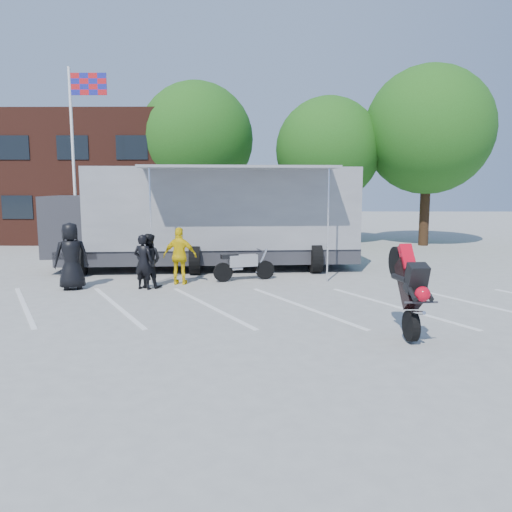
{
  "coord_description": "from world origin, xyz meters",
  "views": [
    {
      "loc": [
        1.55,
        -11.53,
        3.06
      ],
      "look_at": [
        1.41,
        1.05,
        1.3
      ],
      "focal_mm": 35.0,
      "sensor_mm": 36.0,
      "label": 1
    }
  ],
  "objects_px": {
    "spectator_leather_c": "(149,261)",
    "transporter_truck": "(211,269)",
    "flagpole": "(78,139)",
    "spectator_leather_a": "(71,256)",
    "tree_right": "(428,130)",
    "spectator_hivis": "(180,256)",
    "parked_motorcycle": "(244,280)",
    "stunt_bike_rider": "(398,333)",
    "tree_mid": "(328,150)",
    "spectator_leather_b": "(143,262)",
    "tree_left": "(196,140)"
  },
  "relations": [
    {
      "from": "tree_right",
      "to": "spectator_leather_a",
      "type": "bearing_deg",
      "value": -140.99
    },
    {
      "from": "transporter_truck",
      "to": "tree_right",
      "type": "bearing_deg",
      "value": 31.63
    },
    {
      "from": "parked_motorcycle",
      "to": "spectator_leather_b",
      "type": "height_order",
      "value": "spectator_leather_b"
    },
    {
      "from": "spectator_leather_a",
      "to": "spectator_hivis",
      "type": "xyz_separation_m",
      "value": [
        3.1,
        0.82,
        -0.11
      ]
    },
    {
      "from": "flagpole",
      "to": "transporter_truck",
      "type": "bearing_deg",
      "value": -28.27
    },
    {
      "from": "flagpole",
      "to": "spectator_leather_c",
      "type": "distance_m",
      "value": 8.98
    },
    {
      "from": "tree_left",
      "to": "spectator_leather_b",
      "type": "bearing_deg",
      "value": -89.91
    },
    {
      "from": "parked_motorcycle",
      "to": "tree_left",
      "type": "bearing_deg",
      "value": -5.39
    },
    {
      "from": "stunt_bike_rider",
      "to": "spectator_leather_c",
      "type": "bearing_deg",
      "value": 138.69
    },
    {
      "from": "tree_mid",
      "to": "stunt_bike_rider",
      "type": "height_order",
      "value": "tree_mid"
    },
    {
      "from": "stunt_bike_rider",
      "to": "tree_mid",
      "type": "bearing_deg",
      "value": 83.33
    },
    {
      "from": "tree_right",
      "to": "spectator_leather_c",
      "type": "distance_m",
      "value": 17.04
    },
    {
      "from": "transporter_truck",
      "to": "spectator_leather_b",
      "type": "height_order",
      "value": "transporter_truck"
    },
    {
      "from": "tree_right",
      "to": "spectator_hivis",
      "type": "xyz_separation_m",
      "value": [
        -11.01,
        -10.61,
        -4.98
      ]
    },
    {
      "from": "spectator_leather_b",
      "to": "spectator_hivis",
      "type": "distance_m",
      "value": 1.24
    },
    {
      "from": "tree_mid",
      "to": "spectator_leather_b",
      "type": "relative_size",
      "value": 4.64
    },
    {
      "from": "flagpole",
      "to": "spectator_leather_c",
      "type": "relative_size",
      "value": 4.84
    },
    {
      "from": "spectator_leather_b",
      "to": "parked_motorcycle",
      "type": "bearing_deg",
      "value": -138.75
    },
    {
      "from": "spectator_leather_c",
      "to": "spectator_hivis",
      "type": "distance_m",
      "value": 1.01
    },
    {
      "from": "tree_right",
      "to": "stunt_bike_rider",
      "type": "distance_m",
      "value": 17.76
    },
    {
      "from": "spectator_leather_a",
      "to": "spectator_leather_b",
      "type": "bearing_deg",
      "value": 157.71
    },
    {
      "from": "spectator_leather_b",
      "to": "spectator_leather_c",
      "type": "bearing_deg",
      "value": -94.1
    },
    {
      "from": "spectator_leather_b",
      "to": "spectator_leather_a",
      "type": "bearing_deg",
      "value": 16.52
    },
    {
      "from": "tree_right",
      "to": "parked_motorcycle",
      "type": "bearing_deg",
      "value": -132.2
    },
    {
      "from": "spectator_hivis",
      "to": "spectator_leather_c",
      "type": "bearing_deg",
      "value": 33.25
    },
    {
      "from": "parked_motorcycle",
      "to": "spectator_leather_a",
      "type": "xyz_separation_m",
      "value": [
        -5.09,
        -1.49,
        1.01
      ]
    },
    {
      "from": "tree_right",
      "to": "spectator_hivis",
      "type": "distance_m",
      "value": 16.08
    },
    {
      "from": "tree_right",
      "to": "spectator_leather_a",
      "type": "height_order",
      "value": "tree_right"
    },
    {
      "from": "flagpole",
      "to": "spectator_leather_a",
      "type": "xyz_separation_m",
      "value": [
        2.13,
        -6.93,
        -4.05
      ]
    },
    {
      "from": "spectator_leather_a",
      "to": "spectator_leather_b",
      "type": "xyz_separation_m",
      "value": [
        2.13,
        0.05,
        -0.18
      ]
    },
    {
      "from": "spectator_leather_c",
      "to": "tree_right",
      "type": "bearing_deg",
      "value": -126.09
    },
    {
      "from": "tree_mid",
      "to": "stunt_bike_rider",
      "type": "distance_m",
      "value": 17.05
    },
    {
      "from": "spectator_hivis",
      "to": "parked_motorcycle",
      "type": "bearing_deg",
      "value": -158.41
    },
    {
      "from": "flagpole",
      "to": "stunt_bike_rider",
      "type": "height_order",
      "value": "flagpole"
    },
    {
      "from": "spectator_leather_c",
      "to": "spectator_leather_b",
      "type": "bearing_deg",
      "value": 81.43
    },
    {
      "from": "stunt_bike_rider",
      "to": "spectator_hivis",
      "type": "distance_m",
      "value": 7.58
    },
    {
      "from": "flagpole",
      "to": "spectator_leather_c",
      "type": "height_order",
      "value": "flagpole"
    },
    {
      "from": "flagpole",
      "to": "tree_right",
      "type": "height_order",
      "value": "tree_right"
    },
    {
      "from": "tree_right",
      "to": "stunt_bike_rider",
      "type": "bearing_deg",
      "value": -109.4
    },
    {
      "from": "transporter_truck",
      "to": "parked_motorcycle",
      "type": "bearing_deg",
      "value": -64.59
    },
    {
      "from": "transporter_truck",
      "to": "stunt_bike_rider",
      "type": "relative_size",
      "value": 5.73
    },
    {
      "from": "transporter_truck",
      "to": "tree_mid",
      "type": "bearing_deg",
      "value": 51.87
    },
    {
      "from": "tree_mid",
      "to": "tree_right",
      "type": "bearing_deg",
      "value": -5.71
    },
    {
      "from": "parked_motorcycle",
      "to": "spectator_leather_b",
      "type": "bearing_deg",
      "value": 95.97
    },
    {
      "from": "flagpole",
      "to": "spectator_leather_a",
      "type": "distance_m",
      "value": 8.31
    },
    {
      "from": "spectator_leather_c",
      "to": "transporter_truck",
      "type": "bearing_deg",
      "value": -103.13
    },
    {
      "from": "transporter_truck",
      "to": "spectator_leather_a",
      "type": "height_order",
      "value": "spectator_leather_a"
    },
    {
      "from": "flagpole",
      "to": "spectator_leather_a",
      "type": "height_order",
      "value": "flagpole"
    },
    {
      "from": "transporter_truck",
      "to": "spectator_hivis",
      "type": "xyz_separation_m",
      "value": [
        -0.66,
        -2.94,
        0.9
      ]
    },
    {
      "from": "spectator_leather_c",
      "to": "spectator_hivis",
      "type": "bearing_deg",
      "value": -139.12
    }
  ]
}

